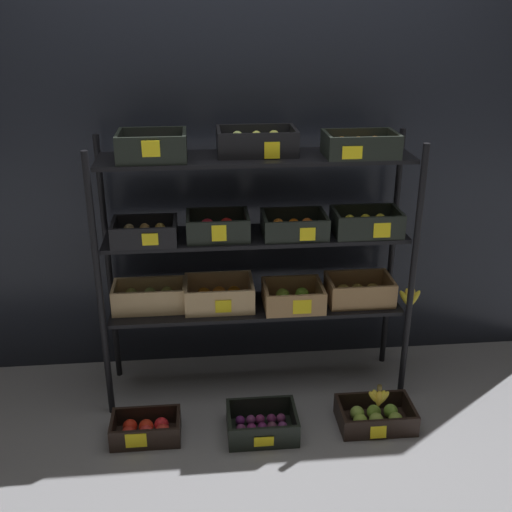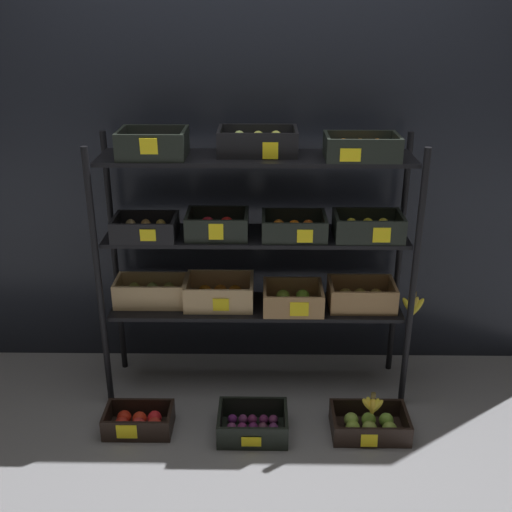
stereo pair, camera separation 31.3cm
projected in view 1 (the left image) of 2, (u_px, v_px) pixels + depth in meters
The scene contains 7 objects.
ground_plane at pixel (256, 384), 3.44m from camera, with size 10.00×10.00×0.00m, color gray.
storefront_wall at pixel (249, 142), 3.28m from camera, with size 3.94×0.12×2.57m, color black.
display_rack at pixel (258, 238), 3.09m from camera, with size 1.66×0.38×1.42m.
crate_ground_apple_red at pixel (146, 430), 3.00m from camera, with size 0.33×0.21×0.11m.
crate_ground_plum at pixel (262, 426), 3.03m from camera, with size 0.34×0.26×0.13m.
crate_ground_apple_green at pixel (375, 417), 3.10m from camera, with size 0.38×0.25×0.11m.
banana_bunch_loose at pixel (379, 397), 3.05m from camera, with size 0.12×0.05×0.12m.
Camera 1 is at (-0.28, -2.88, 1.99)m, focal length 43.24 mm.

